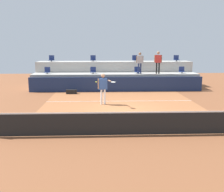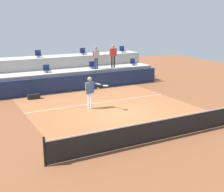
% 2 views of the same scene
% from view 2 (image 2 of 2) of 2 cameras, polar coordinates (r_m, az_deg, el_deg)
% --- Properties ---
extents(ground_plane, '(40.00, 40.00, 0.00)m').
position_cam_2_polar(ground_plane, '(16.28, 1.47, -3.25)').
color(ground_plane, brown).
extents(court_inner_paint, '(9.00, 10.00, 0.01)m').
position_cam_2_polar(court_inner_paint, '(17.12, -0.18, -2.35)').
color(court_inner_paint, '#A36038').
rests_on(court_inner_paint, ground_plane).
extents(court_service_line, '(9.00, 0.06, 0.00)m').
position_cam_2_polar(court_service_line, '(18.32, -2.24, -1.23)').
color(court_service_line, silver).
rests_on(court_service_line, ground_plane).
extents(tennis_net, '(10.48, 0.08, 1.07)m').
position_cam_2_polar(tennis_net, '(12.99, 10.27, -5.80)').
color(tennis_net, black).
rests_on(tennis_net, ground_plane).
extents(sponsor_backboard, '(13.00, 0.16, 1.10)m').
position_cam_2_polar(sponsor_backboard, '(21.40, -6.48, 2.47)').
color(sponsor_backboard, navy).
rests_on(sponsor_backboard, ground_plane).
extents(seating_tier_lower, '(13.00, 1.80, 1.25)m').
position_cam_2_polar(seating_tier_lower, '(22.57, -7.72, 3.24)').
color(seating_tier_lower, '#ADAAA3').
rests_on(seating_tier_lower, ground_plane).
extents(seating_tier_upper, '(13.00, 1.80, 2.10)m').
position_cam_2_polar(seating_tier_upper, '(24.17, -9.26, 4.94)').
color(seating_tier_upper, '#ADAAA3').
rests_on(seating_tier_upper, ground_plane).
extents(stadium_chair_lower_left, '(0.44, 0.40, 0.52)m').
position_cam_2_polar(stadium_chair_lower_left, '(21.83, -12.07, 4.92)').
color(stadium_chair_lower_left, '#2D2D33').
rests_on(stadium_chair_lower_left, seating_tier_lower).
extents(stadium_chair_lower_right, '(0.44, 0.40, 0.52)m').
position_cam_2_polar(stadium_chair_lower_right, '(23.02, -3.67, 5.68)').
color(stadium_chair_lower_right, '#2D2D33').
rests_on(stadium_chair_lower_right, seating_tier_lower).
extents(stadium_chair_lower_far_right, '(0.44, 0.40, 0.52)m').
position_cam_2_polar(stadium_chair_lower_far_right, '(24.70, 3.95, 6.27)').
color(stadium_chair_lower_far_right, '#2D2D33').
rests_on(stadium_chair_lower_far_right, seating_tier_lower).
extents(stadium_chair_upper_left, '(0.44, 0.40, 0.52)m').
position_cam_2_polar(stadium_chair_upper_left, '(23.42, -13.55, 7.56)').
color(stadium_chair_upper_left, '#2D2D33').
rests_on(stadium_chair_upper_left, seating_tier_upper).
extents(stadium_chair_upper_right, '(0.44, 0.40, 0.52)m').
position_cam_2_polar(stadium_chair_upper_right, '(24.56, -5.41, 8.19)').
color(stadium_chair_upper_right, '#2D2D33').
rests_on(stadium_chair_upper_right, seating_tier_upper).
extents(stadium_chair_upper_far_right, '(0.44, 0.40, 0.52)m').
position_cam_2_polar(stadium_chair_upper_far_right, '(26.15, 1.93, 8.62)').
color(stadium_chair_upper_far_right, '#2D2D33').
rests_on(stadium_chair_upper_far_right, seating_tier_upper).
extents(tennis_player, '(1.04, 1.16, 1.81)m').
position_cam_2_polar(tennis_player, '(16.86, -4.06, 1.27)').
color(tennis_player, white).
rests_on(tennis_player, ground_plane).
extents(spectator_leaning_on_rail, '(0.58, 0.26, 1.66)m').
position_cam_2_polar(spectator_leaning_on_rail, '(22.62, -3.00, 7.54)').
color(spectator_leaning_on_rail, navy).
rests_on(spectator_leaning_on_rail, seating_tier_lower).
extents(spectator_in_white, '(0.60, 0.26, 1.73)m').
position_cam_2_polar(spectator_in_white, '(23.26, 0.21, 7.87)').
color(spectator_in_white, black).
rests_on(spectator_in_white, seating_tier_lower).
extents(tennis_ball, '(0.07, 0.07, 0.07)m').
position_cam_2_polar(tennis_ball, '(15.03, -2.61, 1.41)').
color(tennis_ball, '#CCE033').
extents(equipment_bag, '(0.76, 0.28, 0.30)m').
position_cam_2_polar(equipment_bag, '(19.73, -14.35, -0.10)').
color(equipment_bag, black).
rests_on(equipment_bag, ground_plane).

